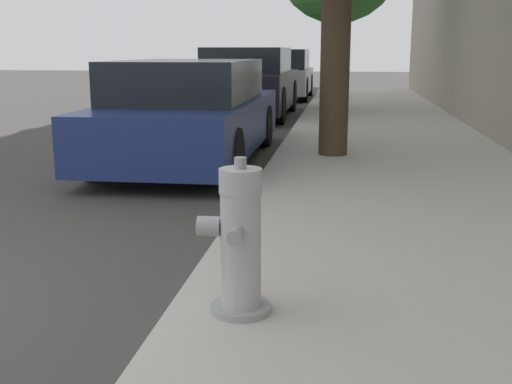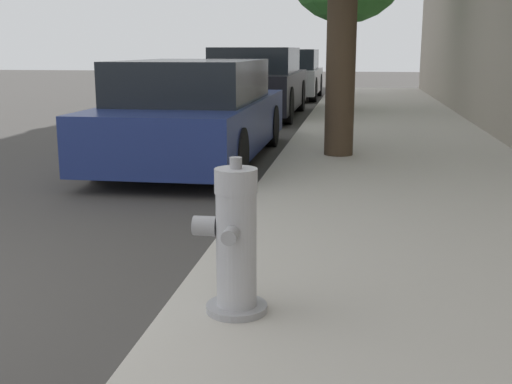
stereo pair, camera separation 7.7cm
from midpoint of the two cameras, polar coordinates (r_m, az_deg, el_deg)
name	(u,v)px [view 2 (the right image)]	position (r m, az deg, el deg)	size (l,w,h in m)	color
sidewalk_slab	(479,372)	(3.02, 19.95, -14.80)	(3.01, 40.00, 0.12)	#B7B2A8
fire_hydrant	(235,243)	(3.17, -1.15, -4.56)	(0.37, 0.39, 0.79)	#97979C
parked_car_near	(197,113)	(8.25, -5.04, 7.02)	(1.71, 4.46, 1.28)	navy
parked_car_mid	(257,83)	(13.81, 0.27, 9.65)	(1.78, 4.35, 1.45)	black
parked_car_far	(287,75)	(19.04, 2.92, 10.36)	(1.88, 3.89, 1.41)	#B7B7BC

